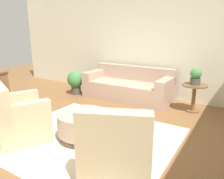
% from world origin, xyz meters
% --- Properties ---
extents(ground_plane, '(16.00, 16.00, 0.00)m').
position_xyz_m(ground_plane, '(0.00, 0.00, 0.00)').
color(ground_plane, brown).
extents(wall_back, '(9.77, 0.12, 2.80)m').
position_xyz_m(wall_back, '(0.00, 2.95, 1.40)').
color(wall_back, beige).
rests_on(wall_back, ground_plane).
extents(rug, '(2.80, 2.52, 0.01)m').
position_xyz_m(rug, '(0.00, 0.00, 0.01)').
color(rug, beige).
rests_on(rug, ground_plane).
extents(couch, '(2.29, 0.94, 0.84)m').
position_xyz_m(couch, '(-0.46, 2.36, 0.31)').
color(couch, tan).
rests_on(couch, ground_plane).
extents(armchair_left, '(1.05, 1.03, 0.95)m').
position_xyz_m(armchair_left, '(-0.94, -0.63, 0.37)').
color(armchair_left, '#C6B289').
rests_on(armchair_left, rug).
extents(armchair_right, '(1.05, 1.03, 0.95)m').
position_xyz_m(armchair_right, '(0.94, -0.63, 0.37)').
color(armchair_right, '#C6B289').
rests_on(armchair_right, rug).
extents(ottoman_table, '(0.84, 0.84, 0.46)m').
position_xyz_m(ottoman_table, '(-0.03, -0.06, 0.30)').
color(ottoman_table, tan).
rests_on(ottoman_table, rug).
extents(side_table, '(0.54, 0.54, 0.62)m').
position_xyz_m(side_table, '(1.23, 2.26, 0.43)').
color(side_table, brown).
rests_on(side_table, ground_plane).
extents(potted_plant_on_side_table, '(0.24, 0.24, 0.36)m').
position_xyz_m(potted_plant_on_side_table, '(1.23, 2.26, 0.81)').
color(potted_plant_on_side_table, '#4C4742').
rests_on(potted_plant_on_side_table, side_table).
extents(potted_plant_floor, '(0.47, 0.47, 0.66)m').
position_xyz_m(potted_plant_floor, '(-1.94, 1.97, 0.39)').
color(potted_plant_floor, '#4C4742').
rests_on(potted_plant_floor, ground_plane).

